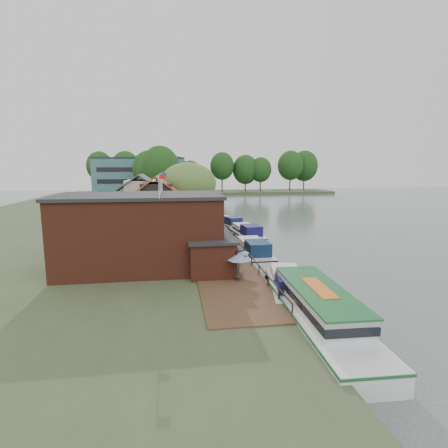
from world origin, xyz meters
name	(u,v)px	position (x,y,z in m)	size (l,w,h in m)	color
ground	(295,268)	(0.00, 0.00, 0.00)	(260.00, 260.00, 0.00)	#4A5551
land_bank	(84,220)	(-30.00, 35.00, 0.50)	(50.00, 140.00, 1.00)	#384728
quay_deck	(211,241)	(-8.00, 10.00, 1.05)	(6.00, 50.00, 0.10)	#47301E
quay_rail	(231,237)	(-5.30, 10.50, 1.50)	(0.20, 49.00, 1.00)	black
pub	(162,231)	(-14.00, -1.00, 4.65)	(20.00, 11.00, 7.30)	maroon
hotel_block	(141,179)	(-22.00, 70.00, 7.15)	(25.40, 12.40, 12.30)	#38666B
cottage_a	(158,207)	(-15.00, 14.00, 5.25)	(8.60, 7.60, 8.50)	black
cottage_b	(141,200)	(-18.00, 24.00, 5.25)	(9.60, 8.60, 8.50)	beige
cottage_c	(167,196)	(-14.00, 33.00, 5.25)	(7.60, 7.60, 8.50)	black
willow	(188,197)	(-10.50, 19.00, 6.21)	(8.60, 8.60, 10.43)	#476B2D
umbrella_0	(239,267)	(-7.41, -6.28, 2.29)	(1.98, 1.98, 2.38)	navy
umbrella_1	(236,260)	(-7.20, -3.92, 2.29)	(2.42, 2.42, 2.38)	#1C4C9A
umbrella_2	(226,253)	(-7.77, -1.11, 2.29)	(2.18, 2.18, 2.38)	#19498E
umbrella_3	(226,245)	(-7.18, 2.19, 2.29)	(2.25, 2.25, 2.38)	navy
umbrella_4	(215,241)	(-8.23, 4.35, 2.29)	(2.14, 2.14, 2.38)	navy
umbrella_5	(219,236)	(-7.35, 7.43, 2.29)	(2.16, 2.16, 2.38)	#1B4296
cruiser_0	(288,283)	(-3.52, -7.81, 1.22)	(3.24, 10.02, 2.43)	silver
cruiser_1	(253,249)	(-3.71, 3.99, 1.32)	(3.47, 10.72, 2.63)	silver
cruiser_2	(247,232)	(-2.19, 14.72, 1.29)	(3.42, 10.57, 2.59)	white
cruiser_3	(229,222)	(-3.31, 24.48, 1.18)	(3.16, 9.79, 2.37)	white
tour_boat	(322,312)	(-3.49, -14.53, 1.50)	(3.88, 13.77, 3.00)	silver
swan	(327,306)	(-1.30, -10.69, 0.22)	(0.44, 0.44, 0.44)	white
bank_tree_0	(161,179)	(-15.42, 43.53, 8.13)	(8.31, 8.31, 14.26)	#143811
bank_tree_1	(155,180)	(-17.07, 51.02, 7.43)	(8.48, 8.48, 12.87)	#143811
bank_tree_2	(150,177)	(-18.69, 58.68, 7.95)	(8.62, 8.62, 13.89)	#143811
bank_tree_3	(162,175)	(-16.15, 77.17, 8.11)	(7.25, 7.25, 14.22)	#143811
bank_tree_4	(178,176)	(-11.07, 84.47, 7.52)	(6.47, 6.47, 13.05)	#143811
bank_tree_5	(175,177)	(-11.78, 92.68, 7.07)	(8.05, 8.05, 12.14)	#143811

